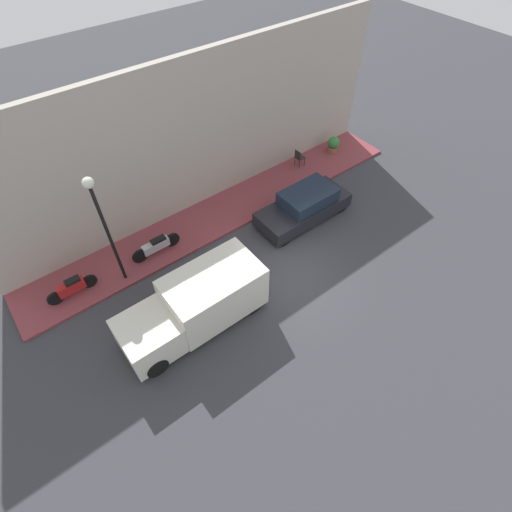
{
  "coord_description": "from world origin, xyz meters",
  "views": [
    {
      "loc": [
        -6.99,
        7.1,
        12.35
      ],
      "look_at": [
        1.16,
        0.8,
        0.6
      ],
      "focal_mm": 28.0,
      "sensor_mm": 36.0,
      "label": 1
    }
  ],
  "objects_px": {
    "potted_plant": "(333,144)",
    "scooter_silver": "(156,246)",
    "streetlamp": "(101,215)",
    "cafe_chair": "(299,157)",
    "delivery_van": "(195,305)",
    "parked_car": "(304,206)",
    "motorcycle_red": "(72,287)"
  },
  "relations": [
    {
      "from": "potted_plant",
      "to": "scooter_silver",
      "type": "bearing_deg",
      "value": 94.08
    },
    {
      "from": "streetlamp",
      "to": "cafe_chair",
      "type": "bearing_deg",
      "value": -82.68
    },
    {
      "from": "delivery_van",
      "to": "scooter_silver",
      "type": "relative_size",
      "value": 2.45
    },
    {
      "from": "potted_plant",
      "to": "cafe_chair",
      "type": "xyz_separation_m",
      "value": [
        0.17,
        2.25,
        0.05
      ]
    },
    {
      "from": "parked_car",
      "to": "scooter_silver",
      "type": "distance_m",
      "value": 6.55
    },
    {
      "from": "potted_plant",
      "to": "streetlamp",
      "type": "bearing_deg",
      "value": 95.21
    },
    {
      "from": "delivery_van",
      "to": "streetlamp",
      "type": "height_order",
      "value": "streetlamp"
    },
    {
      "from": "delivery_van",
      "to": "streetlamp",
      "type": "distance_m",
      "value": 4.3
    },
    {
      "from": "parked_car",
      "to": "cafe_chair",
      "type": "bearing_deg",
      "value": -38.25
    },
    {
      "from": "parked_car",
      "to": "cafe_chair",
      "type": "xyz_separation_m",
      "value": [
        2.92,
        -2.31,
        -0.06
      ]
    },
    {
      "from": "cafe_chair",
      "to": "motorcycle_red",
      "type": "bearing_deg",
      "value": 94.28
    },
    {
      "from": "parked_car",
      "to": "delivery_van",
      "type": "xyz_separation_m",
      "value": [
        -1.76,
        6.68,
        0.36
      ]
    },
    {
      "from": "delivery_van",
      "to": "cafe_chair",
      "type": "distance_m",
      "value": 10.14
    },
    {
      "from": "parked_car",
      "to": "delivery_van",
      "type": "relative_size",
      "value": 0.84
    },
    {
      "from": "motorcycle_red",
      "to": "parked_car",
      "type": "bearing_deg",
      "value": -101.76
    },
    {
      "from": "streetlamp",
      "to": "motorcycle_red",
      "type": "bearing_deg",
      "value": 77.62
    },
    {
      "from": "potted_plant",
      "to": "cafe_chair",
      "type": "distance_m",
      "value": 2.26
    },
    {
      "from": "parked_car",
      "to": "cafe_chair",
      "type": "height_order",
      "value": "parked_car"
    },
    {
      "from": "parked_car",
      "to": "potted_plant",
      "type": "distance_m",
      "value": 5.32
    },
    {
      "from": "streetlamp",
      "to": "scooter_silver",
      "type": "bearing_deg",
      "value": -77.43
    },
    {
      "from": "motorcycle_red",
      "to": "cafe_chair",
      "type": "height_order",
      "value": "cafe_chair"
    },
    {
      "from": "parked_car",
      "to": "streetlamp",
      "type": "height_order",
      "value": "streetlamp"
    },
    {
      "from": "streetlamp",
      "to": "potted_plant",
      "type": "distance_m",
      "value": 12.8
    },
    {
      "from": "delivery_van",
      "to": "potted_plant",
      "type": "relative_size",
      "value": 6.04
    },
    {
      "from": "motorcycle_red",
      "to": "potted_plant",
      "type": "bearing_deg",
      "value": -87.09
    },
    {
      "from": "parked_car",
      "to": "cafe_chair",
      "type": "relative_size",
      "value": 4.88
    },
    {
      "from": "delivery_van",
      "to": "motorcycle_red",
      "type": "bearing_deg",
      "value": 38.81
    },
    {
      "from": "delivery_van",
      "to": "scooter_silver",
      "type": "distance_m",
      "value": 3.79
    },
    {
      "from": "streetlamp",
      "to": "potted_plant",
      "type": "height_order",
      "value": "streetlamp"
    },
    {
      "from": "parked_car",
      "to": "motorcycle_red",
      "type": "xyz_separation_m",
      "value": [
        2.02,
        9.72,
        -0.14
      ]
    },
    {
      "from": "scooter_silver",
      "to": "potted_plant",
      "type": "distance_m",
      "value": 10.83
    },
    {
      "from": "delivery_van",
      "to": "cafe_chair",
      "type": "xyz_separation_m",
      "value": [
        4.68,
        -8.98,
        -0.42
      ]
    }
  ]
}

